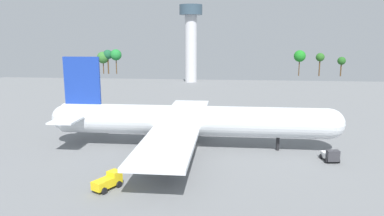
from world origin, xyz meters
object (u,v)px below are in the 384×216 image
at_px(cargo_airplane, 191,121).
at_px(maintenance_van, 331,156).
at_px(fuel_truck, 108,181).
at_px(control_tower, 191,36).
at_px(safety_cone_nose, 328,151).

relative_size(cargo_airplane, maintenance_van, 14.82).
xyz_separation_m(fuel_truck, control_tower, (-1.46, 133.97, 22.31)).
height_order(safety_cone_nose, control_tower, control_tower).
bearing_deg(maintenance_van, fuel_truck, -156.40).
bearing_deg(fuel_truck, maintenance_van, 23.60).
bearing_deg(fuel_truck, control_tower, 90.62).
distance_m(fuel_truck, safety_cone_nose, 43.77).
distance_m(cargo_airplane, maintenance_van, 28.02).
height_order(maintenance_van, safety_cone_nose, maintenance_van).
distance_m(cargo_airplane, fuel_truck, 25.01).
height_order(fuel_truck, control_tower, control_tower).
bearing_deg(control_tower, safety_cone_nose, -70.60).
distance_m(safety_cone_nose, control_tower, 121.68).
height_order(cargo_airplane, safety_cone_nose, cargo_airplane).
xyz_separation_m(cargo_airplane, maintenance_van, (27.00, -5.91, -4.61)).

